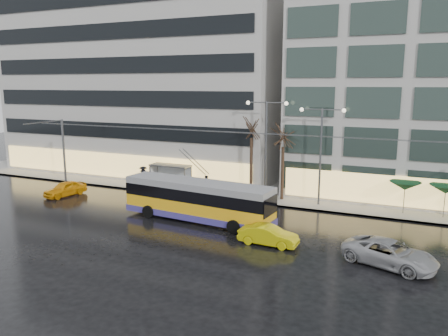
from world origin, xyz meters
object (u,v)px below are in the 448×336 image
Objects in this scene: bus_shelter at (168,171)px; taxi_a at (65,189)px; trolleybus at (198,202)px; street_lamp_near at (266,136)px.

bus_shelter is 10.12m from taxi_a.
taxi_a is at bearing 173.29° from trolleybus.
street_lamp_near reaches higher than trolleybus.
trolleybus is 15.47m from taxi_a.
street_lamp_near reaches higher than bus_shelter.
trolleybus reaches higher than bus_shelter.
street_lamp_near is 2.16× the size of taxi_a.
street_lamp_near is at bearing 30.75° from taxi_a.
taxi_a is at bearing -141.49° from bus_shelter.
trolleybus is 1.40× the size of street_lamp_near.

